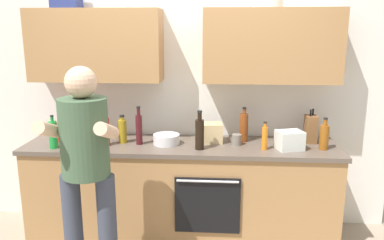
# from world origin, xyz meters

# --- Properties ---
(ground_plane) EXTENTS (12.00, 12.00, 0.00)m
(ground_plane) POSITION_xyz_m (0.00, 0.00, 0.00)
(ground_plane) COLOR gray
(back_wall_unit) EXTENTS (4.00, 0.38, 2.50)m
(back_wall_unit) POSITION_xyz_m (-0.00, 0.27, 1.50)
(back_wall_unit) COLOR silver
(back_wall_unit) RESTS_ON ground
(counter) EXTENTS (2.84, 0.67, 0.90)m
(counter) POSITION_xyz_m (0.00, -0.00, 0.45)
(counter) COLOR #A37547
(counter) RESTS_ON ground
(person_standing) EXTENTS (0.49, 0.45, 1.68)m
(person_standing) POSITION_xyz_m (-0.60, -0.82, 1.00)
(person_standing) COLOR #383D4C
(person_standing) RESTS_ON ground
(bottle_juice) EXTENTS (0.05, 0.05, 0.25)m
(bottle_juice) POSITION_xyz_m (0.74, -0.11, 1.01)
(bottle_juice) COLOR orange
(bottle_juice) RESTS_ON counter
(bottle_soy) EXTENTS (0.08, 0.08, 0.34)m
(bottle_soy) POSITION_xyz_m (0.18, -0.14, 1.04)
(bottle_soy) COLOR black
(bottle_soy) RESTS_ON counter
(bottle_soda) EXTENTS (0.07, 0.07, 0.29)m
(bottle_soda) POSITION_xyz_m (-1.10, -0.19, 1.02)
(bottle_soda) COLOR #198C33
(bottle_soda) RESTS_ON counter
(bottle_syrup) EXTENTS (0.08, 0.08, 0.28)m
(bottle_syrup) POSITION_xyz_m (1.25, -0.07, 1.01)
(bottle_syrup) COLOR #8C4C14
(bottle_syrup) RESTS_ON counter
(bottle_hotsauce) EXTENTS (0.08, 0.08, 0.33)m
(bottle_hotsauce) POSITION_xyz_m (-0.67, -0.09, 1.04)
(bottle_hotsauce) COLOR red
(bottle_hotsauce) RESTS_ON counter
(bottle_wine) EXTENTS (0.06, 0.06, 0.35)m
(bottle_wine) POSITION_xyz_m (-0.38, -0.03, 1.05)
(bottle_wine) COLOR #471419
(bottle_wine) RESTS_ON counter
(bottle_vinegar) EXTENTS (0.08, 0.08, 0.32)m
(bottle_vinegar) POSITION_xyz_m (0.57, 0.13, 1.04)
(bottle_vinegar) COLOR brown
(bottle_vinegar) RESTS_ON counter
(bottle_oil) EXTENTS (0.08, 0.08, 0.26)m
(bottle_oil) POSITION_xyz_m (-0.54, 0.01, 1.01)
(bottle_oil) COLOR olive
(bottle_oil) RESTS_ON counter
(cup_coffee) EXTENTS (0.07, 0.07, 0.11)m
(cup_coffee) POSITION_xyz_m (0.90, 0.14, 0.95)
(cup_coffee) COLOR white
(cup_coffee) RESTS_ON counter
(cup_stoneware) EXTENTS (0.09, 0.09, 0.10)m
(cup_stoneware) POSITION_xyz_m (0.50, 0.01, 0.95)
(cup_stoneware) COLOR slate
(cup_stoneware) RESTS_ON counter
(mixing_bowl) EXTENTS (0.24, 0.24, 0.09)m
(mixing_bowl) POSITION_xyz_m (-0.13, -0.01, 0.95)
(mixing_bowl) COLOR silver
(mixing_bowl) RESTS_ON counter
(knife_block) EXTENTS (0.10, 0.14, 0.31)m
(knife_block) POSITION_xyz_m (1.18, 0.14, 1.03)
(knife_block) COLOR brown
(knife_block) RESTS_ON counter
(grocery_bag_crisps) EXTENTS (0.24, 0.22, 0.17)m
(grocery_bag_crisps) POSITION_xyz_m (-1.05, 0.09, 0.99)
(grocery_bag_crisps) COLOR red
(grocery_bag_crisps) RESTS_ON counter
(grocery_bag_bread) EXTENTS (0.25, 0.20, 0.18)m
(grocery_bag_bread) POSITION_xyz_m (0.25, 0.08, 0.99)
(grocery_bag_bread) COLOR tan
(grocery_bag_bread) RESTS_ON counter
(grocery_bag_produce) EXTENTS (0.26, 0.23, 0.16)m
(grocery_bag_produce) POSITION_xyz_m (0.96, -0.09, 0.98)
(grocery_bag_produce) COLOR silver
(grocery_bag_produce) RESTS_ON counter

